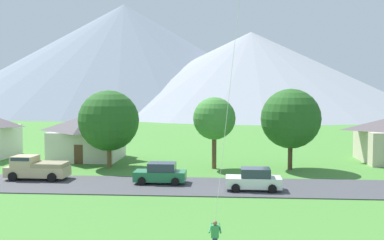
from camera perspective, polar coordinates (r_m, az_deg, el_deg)
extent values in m
cube|color=#424247|center=(35.93, -1.67, -8.43)|extent=(160.00, 6.75, 0.08)
cone|color=slate|center=(175.65, -8.64, 7.97)|extent=(136.88, 136.88, 39.93)
cone|color=#8E939E|center=(150.21, 7.53, 6.08)|extent=(110.03, 110.03, 26.46)
cube|color=beige|center=(50.51, -13.20, -3.12)|extent=(7.15, 6.24, 3.18)
pyramid|color=#474247|center=(50.26, -13.24, -0.33)|extent=(7.72, 6.74, 1.75)
cube|color=brown|center=(47.62, -14.32, -4.29)|extent=(0.90, 0.06, 2.00)
cylinder|color=brown|center=(44.94, -10.54, -4.45)|extent=(0.44, 0.44, 2.42)
sphere|color=#23561E|center=(44.57, -10.59, -0.07)|extent=(5.96, 5.96, 5.96)
cylinder|color=brown|center=(43.54, 2.85, -4.04)|extent=(0.44, 0.44, 3.36)
sphere|color=#3D7F33|center=(43.20, 2.86, 0.21)|extent=(4.13, 4.13, 4.13)
cylinder|color=#4C3823|center=(44.12, 12.43, -4.41)|extent=(0.44, 0.44, 2.77)
sphere|color=#23561E|center=(43.75, 12.50, 0.18)|extent=(5.74, 5.74, 5.74)
cube|color=#237042|center=(36.79, -4.10, -7.12)|extent=(4.21, 1.82, 0.80)
cube|color=#2D3847|center=(36.64, -3.87, -5.99)|extent=(2.21, 1.59, 0.68)
cylinder|color=black|center=(36.19, -6.45, -7.77)|extent=(0.64, 0.24, 0.64)
cylinder|color=black|center=(37.96, -5.91, -7.21)|extent=(0.64, 0.24, 0.64)
cylinder|color=black|center=(35.78, -2.16, -7.89)|extent=(0.64, 0.24, 0.64)
cylinder|color=black|center=(37.57, -1.83, -7.31)|extent=(0.64, 0.24, 0.64)
cube|color=white|center=(34.60, 7.85, -7.86)|extent=(4.22, 1.85, 0.80)
cube|color=#2D3847|center=(34.46, 8.11, -6.66)|extent=(2.22, 1.61, 0.68)
cylinder|color=black|center=(33.71, 5.61, -8.65)|extent=(0.64, 0.25, 0.64)
cylinder|color=black|center=(35.51, 5.57, -8.00)|extent=(0.64, 0.25, 0.64)
cylinder|color=black|center=(33.85, 10.23, -8.64)|extent=(0.64, 0.25, 0.64)
cylinder|color=black|center=(35.64, 9.96, -7.99)|extent=(0.64, 0.25, 0.64)
cube|color=#C6B284|center=(40.45, -19.12, -6.21)|extent=(5.25, 2.13, 0.84)
cube|color=#C6B284|center=(40.78, -20.56, -4.92)|extent=(1.94, 1.89, 0.90)
cube|color=#2D3847|center=(40.74, -20.57, -4.54)|extent=(1.66, 1.92, 0.28)
cube|color=tan|center=(39.89, -17.63, -5.44)|extent=(2.75, 2.03, 0.36)
cylinder|color=black|center=(40.35, -21.93, -6.73)|extent=(0.77, 0.30, 0.76)
cylinder|color=black|center=(42.14, -20.64, -6.24)|extent=(0.77, 0.30, 0.76)
cylinder|color=black|center=(38.90, -17.46, -7.01)|extent=(0.77, 0.30, 0.76)
cylinder|color=black|center=(40.75, -16.32, -6.49)|extent=(0.77, 0.30, 0.76)
cube|color=#388E51|center=(21.37, 2.96, -14.03)|extent=(0.36, 0.22, 0.58)
sphere|color=brown|center=(21.25, 2.96, -13.00)|extent=(0.21, 0.21, 0.21)
cylinder|color=#388E51|center=(21.39, 2.36, -13.62)|extent=(0.18, 0.55, 0.37)
cylinder|color=#388E51|center=(21.38, 3.57, -13.63)|extent=(0.18, 0.55, 0.37)
cylinder|color=silver|center=(21.55, 4.72, 2.83)|extent=(1.24, 2.50, 11.60)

